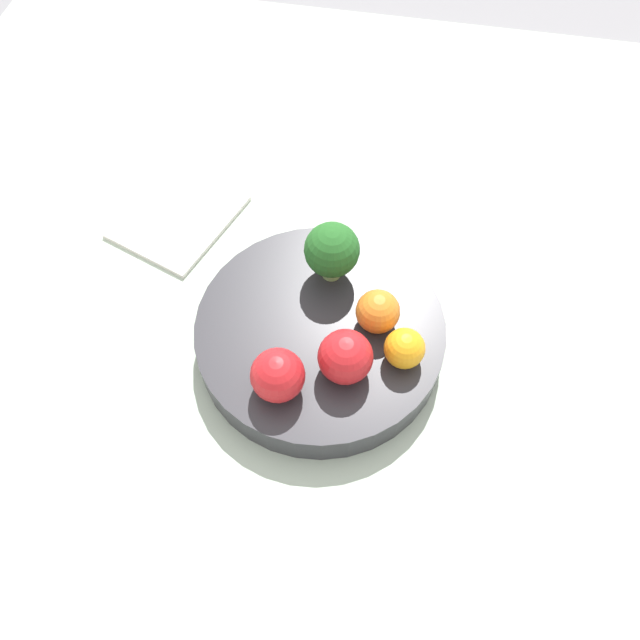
# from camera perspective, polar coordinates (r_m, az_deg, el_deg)

# --- Properties ---
(ground_plane) EXTENTS (6.00, 6.00, 0.00)m
(ground_plane) POSITION_cam_1_polar(r_m,az_deg,el_deg) (0.68, 0.00, -3.02)
(ground_plane) COLOR gray
(table_surface) EXTENTS (1.20, 1.20, 0.02)m
(table_surface) POSITION_cam_1_polar(r_m,az_deg,el_deg) (0.68, 0.00, -2.62)
(table_surface) COLOR #B2C6B2
(table_surface) RESTS_ON ground_plane
(bowl) EXTENTS (0.26, 0.26, 0.04)m
(bowl) POSITION_cam_1_polar(r_m,az_deg,el_deg) (0.65, 0.00, -1.36)
(bowl) COLOR #2D2D33
(bowl) RESTS_ON table_surface
(broccoli) EXTENTS (0.06, 0.06, 0.07)m
(broccoli) POSITION_cam_1_polar(r_m,az_deg,el_deg) (0.64, 1.03, 6.36)
(broccoli) COLOR #8CB76B
(broccoli) RESTS_ON bowl
(apple_red) EXTENTS (0.05, 0.05, 0.05)m
(apple_red) POSITION_cam_1_polar(r_m,az_deg,el_deg) (0.58, -3.89, -5.07)
(apple_red) COLOR red
(apple_red) RESTS_ON bowl
(apple_green) EXTENTS (0.05, 0.05, 0.05)m
(apple_green) POSITION_cam_1_polar(r_m,az_deg,el_deg) (0.59, 2.33, -3.39)
(apple_green) COLOR red
(apple_green) RESTS_ON bowl
(orange_front) EXTENTS (0.04, 0.04, 0.04)m
(orange_front) POSITION_cam_1_polar(r_m,az_deg,el_deg) (0.60, 7.73, -2.59)
(orange_front) COLOR orange
(orange_front) RESTS_ON bowl
(orange_back) EXTENTS (0.04, 0.04, 0.04)m
(orange_back) POSITION_cam_1_polar(r_m,az_deg,el_deg) (0.62, 5.30, 0.77)
(orange_back) COLOR orange
(orange_back) RESTS_ON bowl
(napkin) EXTENTS (0.17, 0.16, 0.01)m
(napkin) POSITION_cam_1_polar(r_m,az_deg,el_deg) (0.79, -12.83, 9.19)
(napkin) COLOR white
(napkin) RESTS_ON table_surface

